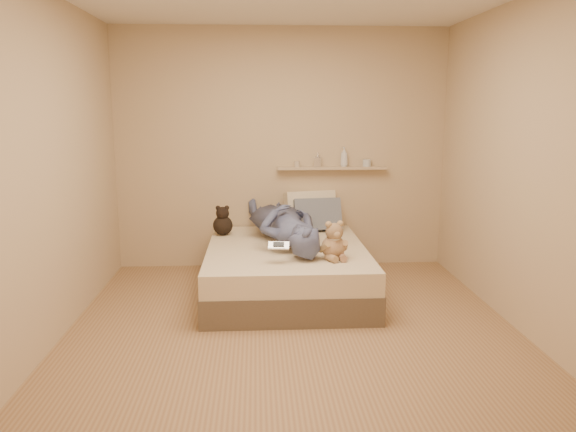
{
  "coord_description": "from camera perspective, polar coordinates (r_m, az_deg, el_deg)",
  "views": [
    {
      "loc": [
        -0.28,
        -4.25,
        1.75
      ],
      "look_at": [
        0.0,
        0.65,
        0.8
      ],
      "focal_mm": 35.0,
      "sensor_mm": 36.0,
      "label": 1
    }
  ],
  "objects": [
    {
      "name": "dark_plush",
      "position": [
        5.83,
        -6.65,
        -0.64
      ],
      "size": [
        0.2,
        0.2,
        0.31
      ],
      "color": "black",
      "rests_on": "bed"
    },
    {
      "name": "pillow_grey",
      "position": [
        6.01,
        3.0,
        0.11
      ],
      "size": [
        0.53,
        0.31,
        0.37
      ],
      "primitive_type": "cube",
      "rotation": [
        -0.37,
        0.0,
        0.11
      ],
      "color": "slate",
      "rests_on": "bed"
    },
    {
      "name": "person",
      "position": [
        5.48,
        -0.49,
        -0.68
      ],
      "size": [
        0.92,
        1.72,
        0.39
      ],
      "primitive_type": "imported",
      "rotation": [
        0.0,
        0.0,
        3.35
      ],
      "color": "#4E577B",
      "rests_on": "bed"
    },
    {
      "name": "bed",
      "position": [
        5.4,
        -0.17,
        -5.44
      ],
      "size": [
        1.5,
        1.9,
        0.45
      ],
      "color": "brown",
      "rests_on": "floor"
    },
    {
      "name": "shelf_bottles",
      "position": [
        6.18,
        5.2,
        5.76
      ],
      "size": [
        0.84,
        0.11,
        0.21
      ],
      "color": "beige",
      "rests_on": "wall_shelf"
    },
    {
      "name": "teddy_bear",
      "position": [
        4.89,
        4.69,
        -2.78
      ],
      "size": [
        0.28,
        0.28,
        0.34
      ],
      "color": "#A17C58",
      "rests_on": "bed"
    },
    {
      "name": "room",
      "position": [
        4.28,
        0.5,
        4.93
      ],
      "size": [
        3.8,
        3.8,
        3.8
      ],
      "color": "#99774F",
      "rests_on": "ground"
    },
    {
      "name": "pillow_cream",
      "position": [
        6.13,
        2.29,
        0.62
      ],
      "size": [
        0.59,
        0.37,
        0.43
      ],
      "primitive_type": "cube",
      "rotation": [
        -0.24,
        0.0,
        0.24
      ],
      "color": "beige",
      "rests_on": "bed"
    },
    {
      "name": "game_console",
      "position": [
        4.74,
        -0.95,
        -3.01
      ],
      "size": [
        0.18,
        0.09,
        0.06
      ],
      "color": "silver",
      "rests_on": "bed"
    },
    {
      "name": "wall_shelf",
      "position": [
        6.17,
        4.49,
        4.88
      ],
      "size": [
        1.2,
        0.12,
        0.03
      ],
      "primitive_type": "cube",
      "color": "tan",
      "rests_on": "wall_back"
    }
  ]
}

